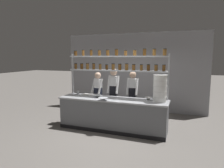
{
  "coord_description": "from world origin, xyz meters",
  "views": [
    {
      "loc": [
        1.9,
        -5.26,
        2.11
      ],
      "look_at": [
        -0.09,
        0.2,
        1.31
      ],
      "focal_mm": 32.0,
      "sensor_mm": 36.0,
      "label": 1
    }
  ],
  "objects_px": {
    "chef_right": "(133,94)",
    "cutting_board": "(89,95)",
    "spice_shelf_unit": "(117,65)",
    "prep_bowl_center_front": "(149,99)",
    "serving_cup_front": "(78,93)",
    "container_stack": "(160,88)",
    "prep_bowl_near_left": "(103,99)",
    "chef_center": "(114,92)",
    "prep_bowl_center_back": "(97,96)",
    "chef_left": "(98,93)"
  },
  "relations": [
    {
      "from": "chef_right",
      "to": "cutting_board",
      "type": "distance_m",
      "value": 1.38
    },
    {
      "from": "spice_shelf_unit",
      "to": "prep_bowl_center_front",
      "type": "xyz_separation_m",
      "value": [
        0.98,
        -0.12,
        -0.93
      ]
    },
    {
      "from": "serving_cup_front",
      "to": "container_stack",
      "type": "bearing_deg",
      "value": -4.53
    },
    {
      "from": "prep_bowl_near_left",
      "to": "prep_bowl_center_front",
      "type": "relative_size",
      "value": 1.22
    },
    {
      "from": "chef_center",
      "to": "chef_right",
      "type": "height_order",
      "value": "chef_center"
    },
    {
      "from": "chef_center",
      "to": "prep_bowl_near_left",
      "type": "xyz_separation_m",
      "value": [
        0.01,
        -0.87,
        -0.06
      ]
    },
    {
      "from": "chef_center",
      "to": "prep_bowl_center_back",
      "type": "xyz_separation_m",
      "value": [
        -0.33,
        -0.54,
        -0.06
      ]
    },
    {
      "from": "prep_bowl_center_back",
      "to": "serving_cup_front",
      "type": "xyz_separation_m",
      "value": [
        -0.77,
        0.23,
        0.02
      ]
    },
    {
      "from": "chef_center",
      "to": "serving_cup_front",
      "type": "distance_m",
      "value": 1.14
    },
    {
      "from": "container_stack",
      "to": "prep_bowl_center_front",
      "type": "xyz_separation_m",
      "value": [
        -0.32,
        0.16,
        -0.33
      ]
    },
    {
      "from": "chef_left",
      "to": "prep_bowl_center_front",
      "type": "bearing_deg",
      "value": 4.85
    },
    {
      "from": "spice_shelf_unit",
      "to": "prep_bowl_center_front",
      "type": "bearing_deg",
      "value": -6.95
    },
    {
      "from": "spice_shelf_unit",
      "to": "serving_cup_front",
      "type": "relative_size",
      "value": 28.34
    },
    {
      "from": "chef_left",
      "to": "serving_cup_front",
      "type": "height_order",
      "value": "chef_left"
    },
    {
      "from": "prep_bowl_near_left",
      "to": "chef_left",
      "type": "bearing_deg",
      "value": 122.04
    },
    {
      "from": "container_stack",
      "to": "serving_cup_front",
      "type": "relative_size",
      "value": 6.77
    },
    {
      "from": "chef_center",
      "to": "prep_bowl_center_front",
      "type": "distance_m",
      "value": 1.21
    },
    {
      "from": "chef_left",
      "to": "prep_bowl_center_back",
      "type": "bearing_deg",
      "value": -51.93
    },
    {
      "from": "chef_right",
      "to": "cutting_board",
      "type": "bearing_deg",
      "value": -158.73
    },
    {
      "from": "cutting_board",
      "to": "prep_bowl_center_back",
      "type": "distance_m",
      "value": 0.45
    },
    {
      "from": "chef_left",
      "to": "cutting_board",
      "type": "bearing_deg",
      "value": -102.44
    },
    {
      "from": "cutting_board",
      "to": "container_stack",
      "type": "bearing_deg",
      "value": -5.21
    },
    {
      "from": "spice_shelf_unit",
      "to": "chef_center",
      "type": "xyz_separation_m",
      "value": [
        -0.18,
        0.23,
        -0.86
      ]
    },
    {
      "from": "chef_right",
      "to": "prep_bowl_near_left",
      "type": "bearing_deg",
      "value": -117.99
    },
    {
      "from": "prep_bowl_near_left",
      "to": "serving_cup_front",
      "type": "relative_size",
      "value": 2.58
    },
    {
      "from": "chef_right",
      "to": "prep_bowl_center_front",
      "type": "relative_size",
      "value": 7.29
    },
    {
      "from": "chef_left",
      "to": "prep_bowl_center_front",
      "type": "relative_size",
      "value": 7.12
    },
    {
      "from": "spice_shelf_unit",
      "to": "prep_bowl_near_left",
      "type": "relative_size",
      "value": 10.97
    },
    {
      "from": "serving_cup_front",
      "to": "prep_bowl_center_back",
      "type": "bearing_deg",
      "value": -16.88
    },
    {
      "from": "container_stack",
      "to": "prep_bowl_center_front",
      "type": "relative_size",
      "value": 3.18
    },
    {
      "from": "chef_right",
      "to": "prep_bowl_near_left",
      "type": "height_order",
      "value": "chef_right"
    },
    {
      "from": "spice_shelf_unit",
      "to": "serving_cup_front",
      "type": "bearing_deg",
      "value": -176.64
    },
    {
      "from": "chef_right",
      "to": "prep_bowl_near_left",
      "type": "relative_size",
      "value": 6.0
    },
    {
      "from": "chef_center",
      "to": "container_stack",
      "type": "distance_m",
      "value": 1.59
    },
    {
      "from": "chef_left",
      "to": "prep_bowl_center_front",
      "type": "height_order",
      "value": "chef_left"
    },
    {
      "from": "cutting_board",
      "to": "prep_bowl_near_left",
      "type": "xyz_separation_m",
      "value": [
        0.72,
        -0.57,
        0.02
      ]
    },
    {
      "from": "chef_right",
      "to": "chef_left",
      "type": "bearing_deg",
      "value": -170.17
    },
    {
      "from": "chef_center",
      "to": "cutting_board",
      "type": "distance_m",
      "value": 0.78
    },
    {
      "from": "chef_right",
      "to": "prep_bowl_near_left",
      "type": "xyz_separation_m",
      "value": [
        -0.55,
        -1.1,
        0.0
      ]
    },
    {
      "from": "container_stack",
      "to": "cutting_board",
      "type": "relative_size",
      "value": 1.8
    },
    {
      "from": "chef_right",
      "to": "prep_bowl_center_back",
      "type": "relative_size",
      "value": 6.01
    },
    {
      "from": "cutting_board",
      "to": "prep_bowl_center_front",
      "type": "bearing_deg",
      "value": -1.22
    },
    {
      "from": "container_stack",
      "to": "serving_cup_front",
      "type": "bearing_deg",
      "value": 175.47
    },
    {
      "from": "chef_left",
      "to": "container_stack",
      "type": "bearing_deg",
      "value": 2.33
    },
    {
      "from": "chef_right",
      "to": "prep_bowl_center_front",
      "type": "bearing_deg",
      "value": -44.92
    },
    {
      "from": "chef_left",
      "to": "chef_center",
      "type": "height_order",
      "value": "chef_center"
    },
    {
      "from": "prep_bowl_center_front",
      "to": "chef_left",
      "type": "bearing_deg",
      "value": 168.27
    },
    {
      "from": "prep_bowl_near_left",
      "to": "spice_shelf_unit",
      "type": "bearing_deg",
      "value": 75.04
    },
    {
      "from": "container_stack",
      "to": "cutting_board",
      "type": "bearing_deg",
      "value": 174.79
    },
    {
      "from": "chef_right",
      "to": "prep_bowl_center_back",
      "type": "xyz_separation_m",
      "value": [
        -0.88,
        -0.76,
        0.0
      ]
    }
  ]
}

